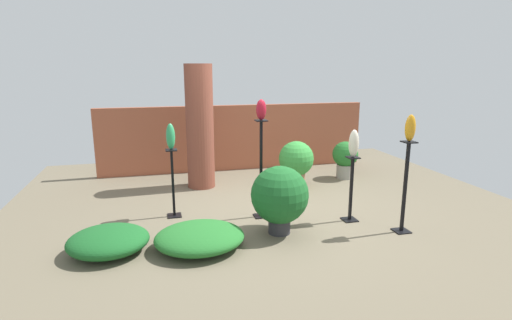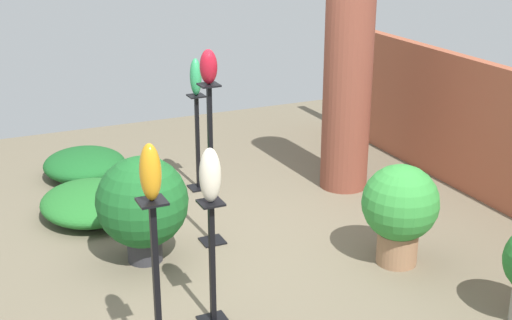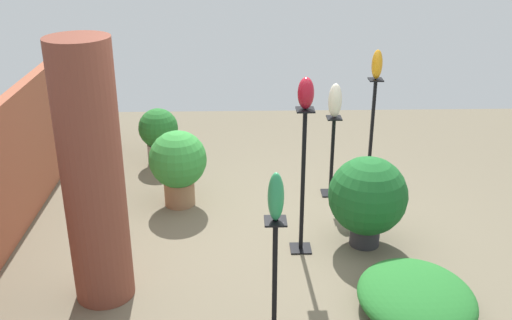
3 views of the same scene
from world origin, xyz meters
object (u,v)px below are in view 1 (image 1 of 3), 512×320
Objects in this scene: pedestal_amber at (405,191)px; art_vase_ivory at (354,143)px; potted_plant_front_right at (345,157)px; brick_pillar at (200,127)px; art_vase_jade at (171,137)px; pedestal_jade at (173,187)px; pedestal_ruby at (261,173)px; potted_plant_near_pillar at (280,196)px; potted_plant_mid_left at (296,161)px; pedestal_ivory at (351,192)px; art_vase_amber at (410,128)px; art_vase_ruby at (261,110)px.

pedestal_amber is 3.21× the size of art_vase_ivory.
brick_pillar is at bearing 177.34° from potted_plant_front_right.
pedestal_jade is at bearing 172.87° from art_vase_jade.
art_vase_jade reaches higher than potted_plant_front_right.
brick_pillar reaches higher than pedestal_ruby.
pedestal_jade is 1.11× the size of potted_plant_near_pillar.
potted_plant_mid_left is at bearing -16.32° from brick_pillar.
potted_plant_near_pillar is at bearing -170.95° from art_vase_ivory.
pedestal_ivory is 2.54m from pedestal_jade.
pedestal_ivory is at bearing -114.46° from potted_plant_front_right.
pedestal_ruby is 2.07m from art_vase_amber.
pedestal_jade is 1.68m from art_vase_ruby.
brick_pillar is 1.90m from pedestal_ruby.
brick_pillar is at bearing 130.34° from art_vase_ivory.
pedestal_ruby is at bearing -69.01° from brick_pillar.
pedestal_ruby is at bearing 97.52° from potted_plant_near_pillar.
pedestal_jade is 1.37× the size of potted_plant_front_right.
pedestal_jade is 0.73m from art_vase_jade.
brick_pillar is at bearing 163.68° from potted_plant_mid_left.
pedestal_amber is 3.58× the size of art_vase_amber.
art_vase_amber reaches higher than potted_plant_near_pillar.
brick_pillar is 2.87m from potted_plant_front_right.
art_vase_jade is (-2.41, 0.78, 0.76)m from pedestal_ivory.
art_vase_ruby is (1.23, -0.32, 1.11)m from pedestal_jade.
potted_plant_near_pillar is at bearing -36.06° from pedestal_jade.
pedestal_amber is 1.44× the size of potted_plant_mid_left.
art_vase_jade is (-0.56, -1.40, 0.09)m from brick_pillar.
pedestal_jade is 2.62m from art_vase_ivory.
potted_plant_mid_left is (0.90, 1.87, -0.02)m from potted_plant_near_pillar.
potted_plant_mid_left is at bearing -162.75° from potted_plant_front_right.
pedestal_jade is at bearing 143.94° from potted_plant_near_pillar.
potted_plant_mid_left is (-0.68, 2.23, -0.07)m from pedestal_amber.
art_vase_ruby reaches higher than pedestal_jade.
brick_pillar is 2.86m from art_vase_ivory.
pedestal_ruby reaches higher than potted_plant_front_right.
pedestal_amber is 1.22× the size of pedestal_jade.
art_vase_jade is at bearing 165.20° from art_vase_ruby.
pedestal_ruby is 1.37m from art_vase_jade.
pedestal_ruby is 0.65m from potted_plant_near_pillar.
art_vase_ruby is 1.91m from potted_plant_mid_left.
pedestal_jade is at bearing -111.90° from brick_pillar.
pedestal_jade is 1.18× the size of potted_plant_mid_left.
brick_pillar is 3.01× the size of potted_plant_front_right.
potted_plant_front_right is at bearing 17.25° from potted_plant_mid_left.
brick_pillar is at bearing 130.34° from pedestal_ivory.
art_vase_amber is at bearing -48.03° from art_vase_ivory.
pedestal_amber is (2.33, -2.71, -0.54)m from brick_pillar.
art_vase_amber reaches higher than art_vase_ivory.
pedestal_jade is (-1.23, 0.32, -0.20)m from pedestal_ruby.
pedestal_amber is at bearing -24.37° from pedestal_jade.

